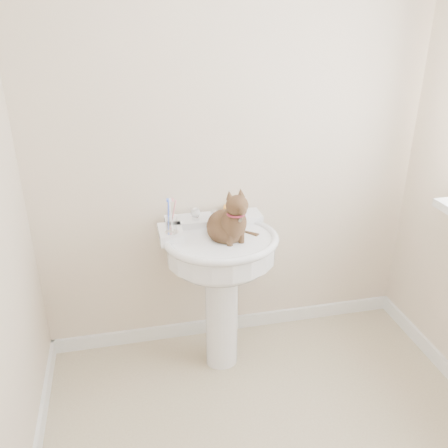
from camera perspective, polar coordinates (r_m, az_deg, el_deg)
wall_back at (r=2.59m, az=0.94°, el=10.23°), size 2.20×0.00×2.50m
baseboard_back at (r=3.11m, az=0.83°, el=-11.82°), size 2.20×0.02×0.09m
pedestal_sink at (r=2.52m, az=-0.39°, el=-4.58°), size 0.62×0.60×0.85m
faucet at (r=2.56m, az=-1.07°, el=1.42°), size 0.28×0.12×0.14m
soap_bar at (r=2.67m, az=0.92°, el=1.83°), size 0.10×0.08×0.03m
toothbrush_cup at (r=2.41m, az=-6.37°, el=-0.06°), size 0.07×0.07×0.19m
cat at (r=2.41m, az=0.54°, el=-0.02°), size 0.22×0.28×0.41m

